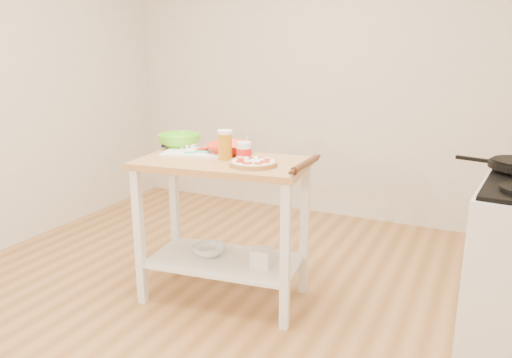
{
  "coord_description": "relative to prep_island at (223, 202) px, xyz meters",
  "views": [
    {
      "loc": [
        1.4,
        -2.15,
        1.56
      ],
      "look_at": [
        0.14,
        0.45,
        0.79
      ],
      "focal_mm": 35.0,
      "sensor_mm": 36.0,
      "label": 1
    }
  ],
  "objects": [
    {
      "name": "room_shell",
      "position": [
        0.04,
        -0.37,
        0.71
      ],
      "size": [
        4.04,
        4.54,
        2.74
      ],
      "color": "#B07741",
      "rests_on": "ground"
    },
    {
      "name": "prep_island",
      "position": [
        0.0,
        0.0,
        0.0
      ],
      "size": [
        1.07,
        0.67,
        0.9
      ],
      "rotation": [
        0.0,
        0.0,
        0.12
      ],
      "color": "tan",
      "rests_on": "ground"
    },
    {
      "name": "pizza",
      "position": [
        0.23,
        -0.04,
        0.28
      ],
      "size": [
        0.27,
        0.27,
        0.04
      ],
      "rotation": [
        0.0,
        0.0,
        -0.27
      ],
      "color": "tan",
      "rests_on": "prep_island"
    },
    {
      "name": "cutting_board",
      "position": [
        -0.25,
        0.12,
        0.27
      ],
      "size": [
        0.47,
        0.4,
        0.04
      ],
      "rotation": [
        0.0,
        0.0,
        0.27
      ],
      "color": "white",
      "rests_on": "prep_island"
    },
    {
      "name": "spatula",
      "position": [
        -0.23,
        0.06,
        0.28
      ],
      "size": [
        0.14,
        0.1,
        0.01
      ],
      "rotation": [
        0.0,
        0.0,
        0.34
      ],
      "color": "#3AD8AE",
      "rests_on": "cutting_board"
    },
    {
      "name": "knife",
      "position": [
        -0.44,
        0.15,
        0.28
      ],
      "size": [
        0.25,
        0.13,
        0.01
      ],
      "rotation": [
        0.0,
        0.0,
        0.39
      ],
      "color": "silver",
      "rests_on": "cutting_board"
    },
    {
      "name": "orange_bowl",
      "position": [
        -0.05,
        0.19,
        0.29
      ],
      "size": [
        0.31,
        0.31,
        0.07
      ],
      "primitive_type": "imported",
      "rotation": [
        0.0,
        0.0,
        0.17
      ],
      "color": "#FF3618",
      "rests_on": "prep_island"
    },
    {
      "name": "green_bowl",
      "position": [
        -0.46,
        0.22,
        0.3
      ],
      "size": [
        0.29,
        0.29,
        0.09
      ],
      "primitive_type": "imported",
      "rotation": [
        0.0,
        0.0,
        -0.02
      ],
      "color": "#64D922",
      "rests_on": "prep_island"
    },
    {
      "name": "beer_pint",
      "position": [
        0.01,
        0.03,
        0.35
      ],
      "size": [
        0.09,
        0.09,
        0.18
      ],
      "color": "#C37D13",
      "rests_on": "prep_island"
    },
    {
      "name": "yogurt_tub",
      "position": [
        0.12,
        0.05,
        0.32
      ],
      "size": [
        0.09,
        0.09,
        0.19
      ],
      "color": "white",
      "rests_on": "prep_island"
    },
    {
      "name": "rolling_pin",
      "position": [
        0.51,
        0.03,
        0.28
      ],
      "size": [
        0.04,
        0.35,
        0.04
      ],
      "primitive_type": "cylinder",
      "rotation": [
        1.57,
        0.0,
        -0.0
      ],
      "color": "#552A13",
      "rests_on": "prep_island"
    },
    {
      "name": "shelf_glass_bowl",
      "position": [
        -0.12,
        0.02,
        -0.35
      ],
      "size": [
        0.23,
        0.23,
        0.07
      ],
      "primitive_type": "imported",
      "rotation": [
        0.0,
        0.0,
        -0.11
      ],
      "color": "silver",
      "rests_on": "prep_island"
    },
    {
      "name": "shelf_bin",
      "position": [
        0.26,
        0.0,
        -0.32
      ],
      "size": [
        0.13,
        0.13,
        0.12
      ],
      "primitive_type": "cube",
      "rotation": [
        0.0,
        0.0,
        0.12
      ],
      "color": "white",
      "rests_on": "prep_island"
    }
  ]
}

